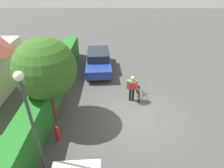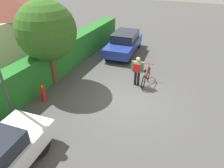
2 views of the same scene
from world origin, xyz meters
The scene contains 7 objects.
ground_plane centered at (0.00, 0.00, 0.00)m, with size 60.00×60.00×0.00m, color #434343.
hedge_row centered at (0.00, 4.55, 0.82)m, with size 16.52×0.90×1.65m, color #216B23.
parked_car_far centered at (5.31, 2.18, 0.75)m, with size 4.27×2.02×1.44m.
bicycle centered at (1.77, -0.36, 0.39)m, with size 1.69×0.50×0.95m.
person_rider centered at (1.40, 0.04, 0.95)m, with size 0.36×0.65×1.58m.
tree_kerbside centered at (-0.08, 4.11, 2.79)m, with size 2.81×2.81×4.21m.
fire_hydrant centered at (-1.61, 3.55, 0.41)m, with size 0.20×0.20×0.81m.
Camera 2 is at (-7.28, -2.32, 5.48)m, focal length 31.85 mm.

